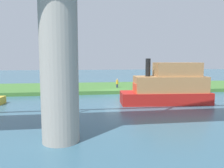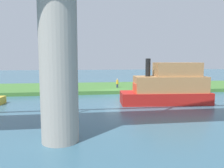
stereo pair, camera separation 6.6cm
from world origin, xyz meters
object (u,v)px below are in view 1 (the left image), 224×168
Objects in this scene: bridge_pylon at (59,58)px; houseboat_blue at (168,87)px; mooring_post at (47,88)px; person_on_bank at (117,83)px.

bridge_pylon reaches higher than houseboat_blue.
houseboat_blue is (-14.19, 8.89, 0.96)m from mooring_post.
bridge_pylon is 6.96× the size of person_on_bank.
person_on_bank is (-6.77, -20.53, -3.63)m from bridge_pylon.
bridge_pylon is 14.84m from houseboat_blue.
mooring_post is 0.07× the size of houseboat_blue.
bridge_pylon is 21.92m from person_on_bank.
person_on_bank is 10.48m from mooring_post.
person_on_bank reaches higher than mooring_post.
mooring_post is at bearing 9.53° from person_on_bank.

